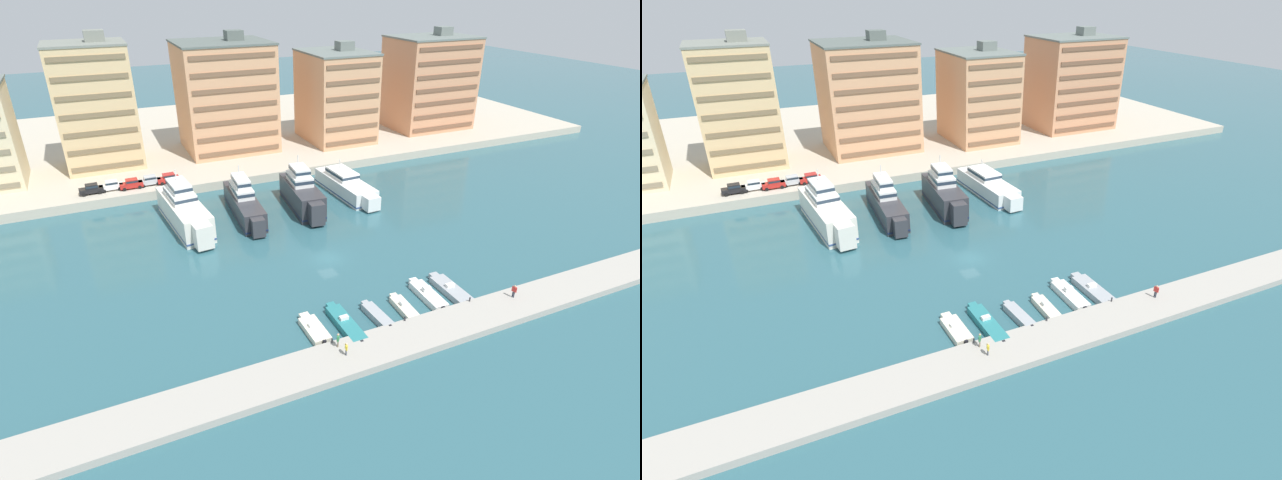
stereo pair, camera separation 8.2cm
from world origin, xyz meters
TOP-DOWN VIEW (x-y plane):
  - ground_plane at (0.00, 0.00)m, footprint 400.00×400.00m
  - quay_promenade at (0.00, 68.00)m, footprint 180.00×70.00m
  - pier_dock at (0.00, -20.80)m, footprint 120.00×5.58m
  - yacht_ivory_far_left at (-16.64, 19.61)m, footprint 6.35×20.29m
  - yacht_charcoal_left at (-6.56, 19.78)m, footprint 4.75×19.43m
  - yacht_charcoal_mid_left at (3.64, 18.35)m, footprint 5.64×17.16m
  - yacht_white_center_left at (13.73, 21.09)m, footprint 5.55×19.36m
  - motorboat_cream_far_left at (-8.84, -14.71)m, footprint 2.17×6.11m
  - motorboat_teal_left at (-5.11, -15.37)m, footprint 1.92×8.41m
  - motorboat_grey_mid_left at (-0.91, -15.50)m, footprint 1.75×5.94m
  - motorboat_cream_center_left at (2.97, -15.56)m, footprint 1.94×6.14m
  - motorboat_white_center at (7.24, -14.36)m, footprint 2.23×7.46m
  - motorboat_grey_center_right at (10.68, -14.70)m, footprint 2.29×8.16m
  - car_black_far_left at (-30.01, 36.49)m, footprint 4.15×2.01m
  - car_white_left at (-26.60, 36.82)m, footprint 4.13×1.98m
  - car_red_mid_left at (-23.14, 36.17)m, footprint 4.13×1.97m
  - car_silver_center_left at (-19.84, 36.53)m, footprint 4.16×2.05m
  - car_red_center at (-16.43, 36.26)m, footprint 4.17×2.07m
  - apartment_block_left at (-26.30, 52.48)m, footprint 14.78×13.12m
  - apartment_block_mid_left at (0.28, 53.48)m, footprint 19.62×17.67m
  - apartment_block_center_left at (25.51, 49.70)m, footprint 14.40×17.69m
  - apartment_block_center at (52.23, 50.35)m, footprint 19.98×15.70m
  - pedestrian_near_edge at (16.24, -19.80)m, footprint 0.36×0.67m
  - pedestrian_mid_deck at (-7.76, -20.70)m, footprint 0.32×0.60m
  - pedestrian_far_side at (-7.93, -19.12)m, footprint 0.47×0.56m
  - bollard_west at (-8.23, -18.26)m, footprint 0.20×0.20m
  - bollard_west_mid at (1.24, -18.26)m, footprint 0.20×0.20m
  - bollard_east_mid at (10.72, -18.26)m, footprint 0.20×0.20m

SIDE VIEW (x-z plane):
  - ground_plane at x=0.00m, z-range 0.00..0.00m
  - motorboat_cream_center_left at x=2.97m, z-range -0.20..1.01m
  - motorboat_cream_far_left at x=-8.84m, z-range -0.16..0.97m
  - motorboat_grey_center_right at x=10.68m, z-range -0.18..1.05m
  - pier_dock at x=0.00m, z-range 0.00..0.88m
  - motorboat_grey_mid_left at x=-0.91m, z-range 0.00..0.89m
  - motorboat_teal_left at x=-5.11m, z-range -0.19..1.11m
  - motorboat_white_center at x=7.24m, z-range -0.27..1.21m
  - quay_promenade at x=0.00m, z-range 0.00..1.74m
  - bollard_west at x=-8.23m, z-range 0.90..1.51m
  - bollard_west_mid at x=1.24m, z-range 0.90..1.51m
  - bollard_east_mid at x=10.72m, z-range 0.90..1.51m
  - yacht_white_center_left at x=13.73m, z-range -1.30..4.76m
  - pedestrian_mid_deck at x=-7.76m, z-range 1.03..2.63m
  - pedestrian_far_side at x=-7.93m, z-range 1.04..2.79m
  - pedestrian_near_edge at x=16.24m, z-range 1.05..2.82m
  - yacht_charcoal_left at x=-6.56m, z-range -1.79..6.51m
  - car_black_far_left at x=-30.01m, z-range 1.82..3.62m
  - car_white_left at x=-26.60m, z-range 1.82..3.62m
  - car_red_mid_left at x=-23.14m, z-range 1.82..3.62m
  - car_silver_center_left at x=-19.84m, z-range 1.82..3.62m
  - car_red_center at x=-16.43m, z-range 1.82..3.62m
  - yacht_ivory_far_left at x=-16.64m, z-range -1.79..7.27m
  - yacht_charcoal_mid_left at x=3.64m, z-range -1.81..7.32m
  - apartment_block_center_left at x=25.51m, z-range 0.80..22.95m
  - apartment_block_center at x=52.23m, z-range 0.79..24.98m
  - apartment_block_mid_left at x=0.28m, z-range 0.79..25.78m
  - apartment_block_left at x=-26.30m, z-range 0.82..26.87m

